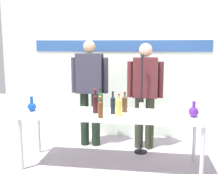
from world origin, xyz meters
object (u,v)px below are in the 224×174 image
object	(u,v)px
wine_bottle_4	(101,100)
wine_glass_left_1	(42,103)
decanter_blue_left	(32,106)
wine_glass_right_4	(176,104)
wine_bottle_5	(95,103)
wine_bottle_2	(125,103)
wine_glass_right_2	(162,111)
wine_glass_right_3	(158,110)
wine_bottle_3	(100,108)
decanter_blue_right	(194,112)
wine_glass_right_0	(168,111)
wine_bottle_0	(119,107)
display_table	(110,117)
wine_glass_right_1	(142,106)
presenter_left	(90,86)
wine_bottle_1	(113,104)
microphone_stand	(141,120)
wine_glass_left_2	(76,107)
wine_glass_left_0	(67,106)
presenter_right	(145,90)

from	to	relation	value
wine_bottle_4	wine_glass_left_1	distance (m)	0.83
decanter_blue_left	wine_glass_right_4	xyz separation A→B (m)	(2.03, 0.31, 0.03)
wine_bottle_5	wine_glass_right_4	world-z (taller)	wine_bottle_5
decanter_blue_left	wine_bottle_2	bearing A→B (deg)	5.44
wine_glass_right_2	wine_glass_right_3	world-z (taller)	wine_glass_right_2
wine_bottle_3	decanter_blue_right	bearing A→B (deg)	9.98
decanter_blue_right	wine_glass_right_0	bearing A→B (deg)	-162.54
wine_bottle_0	wine_glass_right_0	xyz separation A→B (m)	(0.63, -0.03, -0.03)
display_table	wine_glass_right_1	size ratio (longest dim) A/B	16.48
wine_glass_right_2	wine_glass_left_1	bearing A→B (deg)	172.84
presenter_left	wine_glass_right_4	distance (m)	1.45
wine_bottle_1	wine_glass_right_4	size ratio (longest dim) A/B	2.16
microphone_stand	wine_glass_left_2	bearing A→B (deg)	-141.26
wine_bottle_3	wine_glass_right_0	distance (m)	0.87
wine_bottle_2	wine_glass_left_0	distance (m)	0.80
wine_bottle_2	wine_glass_left_0	bearing A→B (deg)	-163.83
display_table	wine_glass_left_0	xyz separation A→B (m)	(-0.58, -0.13, 0.17)
display_table	microphone_stand	size ratio (longest dim) A/B	1.59
wine_bottle_0	wine_glass_right_4	bearing A→B (deg)	26.65
presenter_left	wine_bottle_2	bearing A→B (deg)	-44.96
wine_glass_right_1	wine_bottle_0	bearing A→B (deg)	-153.46
decanter_blue_right	wine_bottle_5	size ratio (longest dim) A/B	0.62
display_table	wine_bottle_5	distance (m)	0.29
presenter_left	decanter_blue_right	bearing A→B (deg)	-26.23
presenter_left	wine_bottle_2	xyz separation A→B (m)	(0.64, -0.64, -0.13)
decanter_blue_right	microphone_stand	xyz separation A→B (m)	(-0.69, 0.55, -0.30)
decanter_blue_left	wine_glass_right_4	distance (m)	2.06
wine_bottle_1	wine_bottle_4	world-z (taller)	wine_bottle_1
wine_bottle_2	wine_glass_left_0	world-z (taller)	wine_bottle_2
decanter_blue_left	presenter_right	xyz separation A→B (m)	(1.58, 0.77, 0.15)
wine_glass_left_1	wine_glass_right_2	bearing A→B (deg)	-7.16
display_table	wine_glass_right_3	size ratio (longest dim) A/B	16.83
display_table	wine_bottle_5	size ratio (longest dim) A/B	7.39
decanter_blue_left	presenter_left	xyz separation A→B (m)	(0.67, 0.77, 0.19)
wine_bottle_4	wine_glass_left_0	world-z (taller)	wine_bottle_4
display_table	wine_bottle_4	distance (m)	0.35
wine_glass_right_0	wine_glass_left_0	bearing A→B (deg)	179.57
presenter_right	wine_bottle_1	size ratio (longest dim) A/B	5.50
wine_glass_right_2	wine_glass_right_4	distance (m)	0.54
wine_bottle_3	wine_glass_left_0	xyz separation A→B (m)	(-0.48, 0.11, -0.01)
decanter_blue_left	wine_glass_left_1	xyz separation A→B (m)	(0.14, 0.03, 0.05)
wine_bottle_0	wine_glass_right_1	bearing A→B (deg)	26.54
wine_bottle_3	wine_glass_right_3	size ratio (longest dim) A/B	1.94
decanter_blue_right	wine_glass_left_1	distance (m)	2.08
display_table	wine_glass_left_1	size ratio (longest dim) A/B	15.48
decanter_blue_right	presenter_right	world-z (taller)	presenter_right
wine_bottle_3	wine_glass_right_0	xyz separation A→B (m)	(0.86, 0.10, -0.02)
wine_glass_left_0	wine_glass_left_1	xyz separation A→B (m)	(-0.41, 0.13, 0.00)
wine_bottle_3	wine_glass_right_3	bearing A→B (deg)	10.10
wine_glass_right_1	presenter_right	bearing A→B (deg)	87.39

